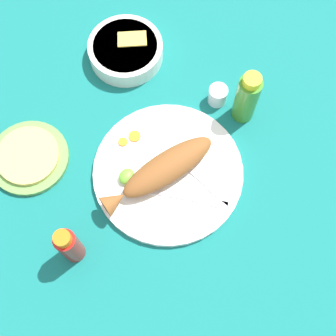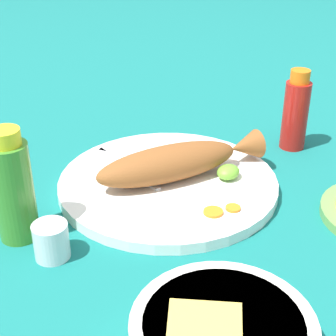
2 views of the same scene
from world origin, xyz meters
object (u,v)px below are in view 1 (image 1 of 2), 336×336
Objects in this scene: fork_near at (205,183)px; salt_cup at (218,96)px; main_plate at (168,172)px; hot_sauce_bottle_green at (247,98)px; hot_sauce_bottle_red at (69,246)px; guacamole_bowl at (126,50)px; fork_far at (194,200)px; fried_fish at (162,171)px; tortilla_plate at (29,158)px.

salt_cup is at bearing 122.54° from fork_near.
main_plate is at bearing 178.67° from salt_cup.
salt_cup is (0.00, 0.07, -0.06)m from hot_sauce_bottle_green.
salt_cup is (0.51, -0.09, -0.05)m from hot_sauce_bottle_red.
fork_far is at bearing -126.63° from guacamole_bowl.
salt_cup is (0.25, -0.01, -0.02)m from fried_fish.
hot_sauce_bottle_green is (0.25, -0.09, 0.03)m from fried_fish.
hot_sauce_bottle_green is (0.22, 0.01, 0.06)m from fork_near.
hot_sauce_bottle_red reaches higher than guacamole_bowl.
hot_sauce_bottle_red is at bearing -171.77° from fried_fish.
fork_near is 0.05m from fork_far.
main_plate is at bearing -66.02° from tortilla_plate.
hot_sauce_bottle_green reaches higher than guacamole_bowl.
fried_fish is 1.51× the size of tortilla_plate.
main_plate is at bearing -157.71° from fork_near.
tortilla_plate is (-0.16, 0.40, -0.01)m from fork_near.
fork_far is at bearing -177.84° from hot_sauce_bottle_green.
tortilla_plate is at bearing 175.55° from fork_far.
guacamole_bowl is at bearing 90.99° from salt_cup.
main_plate is 1.85× the size of tortilla_plate.
hot_sauce_bottle_green is 0.09m from salt_cup.
tortilla_plate is at bearing 139.90° from salt_cup.
guacamole_bowl is at bearing 48.81° from main_plate.
hot_sauce_bottle_green reaches higher than fork_far.
guacamole_bowl is (0.22, 0.36, 0.01)m from fork_near.
main_plate is 0.34m from tortilla_plate.
salt_cup is 0.27m from guacamole_bowl.
guacamole_bowl is at bearing 90.64° from hot_sauce_bottle_green.
hot_sauce_bottle_red is at bearing -145.30° from fork_far.
main_plate is 0.04m from fried_fish.
fork_far is 0.92× the size of tortilla_plate.
fork_near is at bearing -158.75° from salt_cup.
salt_cup is (0.27, 0.08, 0.00)m from fork_far.
fried_fish is at bearing -68.04° from tortilla_plate.
fried_fish reaches higher than salt_cup.
fork_near is 0.23m from hot_sauce_bottle_green.
hot_sauce_bottle_green is (0.51, -0.16, 0.01)m from hot_sauce_bottle_red.
main_plate is 0.09m from fork_near.
hot_sauce_bottle_green is at bearing -46.10° from tortilla_plate.
hot_sauce_bottle_green reaches higher than hot_sauce_bottle_red.
fried_fish is 1.93× the size of hot_sauce_bottle_red.
salt_cup is at bearing -10.02° from hot_sauce_bottle_red.
guacamole_bowl is (0.26, 0.36, 0.01)m from fork_far.
fork_near is 1.20× the size of hot_sauce_bottle_red.
guacamole_bowl is 0.38m from tortilla_plate.
fork_far is at bearing -109.18° from main_plate.
main_plate is 7.06× the size of salt_cup.
fork_far is 0.42m from tortilla_plate.
main_plate is at bearing 161.63° from hot_sauce_bottle_green.
salt_cup is (0.24, -0.01, 0.01)m from main_plate.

